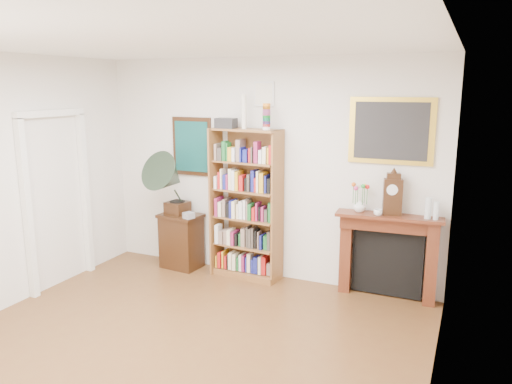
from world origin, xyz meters
TOP-DOWN VIEW (x-y plane):
  - room at (0.00, 0.00)m, footprint 4.51×5.01m
  - door_casing at (-2.21, 1.20)m, footprint 0.08×1.02m
  - teal_poster at (-1.05, 2.48)m, footprint 0.58×0.04m
  - small_picture at (0.00, 2.48)m, footprint 0.26×0.04m
  - gilt_painting at (1.55, 2.48)m, footprint 0.95×0.04m
  - bookshelf at (-0.18, 2.32)m, footprint 0.92×0.40m
  - side_cabinet at (-1.14, 2.28)m, footprint 0.58×0.45m
  - fireplace at (1.60, 2.41)m, footprint 1.22×0.38m
  - gramophone at (-1.19, 2.15)m, footprint 0.63×0.74m
  - cd_stack at (-0.92, 2.14)m, footprint 0.16×0.16m
  - mantel_clock at (1.62, 2.37)m, footprint 0.23×0.16m
  - flower_vase at (1.26, 2.36)m, footprint 0.16×0.16m
  - teacup at (1.49, 2.27)m, footprint 0.12×0.12m
  - bottle_left at (2.01, 2.36)m, footprint 0.07×0.07m
  - bottle_right at (2.10, 2.35)m, footprint 0.06×0.06m

SIDE VIEW (x-z plane):
  - side_cabinet at x=-1.14m, z-range 0.00..0.75m
  - fireplace at x=1.60m, z-range 0.08..1.09m
  - cd_stack at x=-0.92m, z-range 0.75..0.83m
  - teacup at x=1.49m, z-range 1.01..1.08m
  - bookshelf at x=-0.18m, z-range -0.03..2.19m
  - flower_vase at x=1.26m, z-range 1.01..1.16m
  - bottle_right at x=2.10m, z-range 1.01..1.21m
  - bottle_left at x=2.01m, z-range 1.01..1.25m
  - mantel_clock at x=1.62m, z-range 1.00..1.48m
  - gramophone at x=-1.19m, z-range 0.80..1.69m
  - door_casing at x=-2.21m, z-range 0.18..2.35m
  - room at x=0.00m, z-range -0.01..2.81m
  - teal_poster at x=-1.05m, z-range 1.26..2.04m
  - gilt_painting at x=1.55m, z-range 1.58..2.33m
  - small_picture at x=0.00m, z-range 2.20..2.50m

